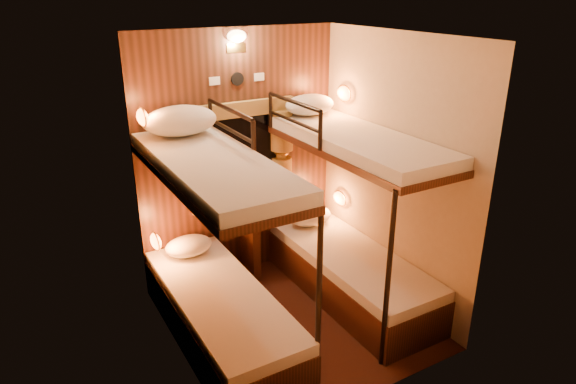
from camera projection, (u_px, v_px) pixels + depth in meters
floor at (294, 319)px, 4.52m from camera, size 2.10×2.10×0.00m
ceiling at (295, 36)px, 3.62m from camera, size 2.10×2.10×0.00m
wall_back at (239, 157)px, 4.92m from camera, size 2.40×0.00×2.40m
wall_front at (379, 247)px, 3.23m from camera, size 2.40×0.00×2.40m
wall_left at (172, 219)px, 3.61m from camera, size 0.00×2.40×2.40m
wall_right at (392, 172)px, 4.53m from camera, size 0.00×2.40×2.40m
back_panel at (239, 158)px, 4.90m from camera, size 2.00×0.03×2.40m
bunk_left at (219, 280)px, 4.07m from camera, size 0.72×1.90×1.82m
bunk_right at (351, 242)px, 4.67m from camera, size 0.72×1.90×1.82m
window at (241, 160)px, 4.89m from camera, size 1.00×0.12×0.79m
curtains at (242, 153)px, 4.83m from camera, size 1.10×0.22×1.00m
back_fixtures at (237, 45)px, 4.49m from camera, size 0.54×0.09×0.48m
reading_lamps at (255, 163)px, 4.62m from camera, size 2.00×0.20×1.25m
table at (250, 239)px, 5.05m from camera, size 0.50×0.34×0.66m
bottle_left at (246, 210)px, 4.90m from camera, size 0.06×0.06×0.21m
bottle_right at (265, 207)px, 4.94m from camera, size 0.07×0.07×0.24m
sachet_a at (271, 214)px, 5.01m from camera, size 0.09×0.08×0.01m
sachet_b at (263, 210)px, 5.11m from camera, size 0.08×0.07×0.00m
pillow_lower_left at (189, 246)px, 4.64m from camera, size 0.43×0.31×0.17m
pillow_lower_right at (310, 216)px, 5.24m from camera, size 0.45×0.32×0.18m
pillow_upper_left at (180, 121)px, 4.17m from camera, size 0.61×0.44×0.24m
pillow_upper_right at (310, 105)px, 4.85m from camera, size 0.49×0.35×0.19m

